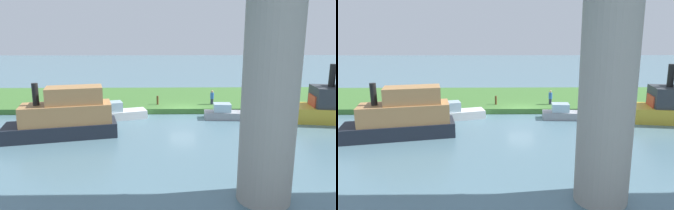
% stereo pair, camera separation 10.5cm
% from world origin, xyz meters
% --- Properties ---
extents(ground_plane, '(160.00, 160.00, 0.00)m').
position_xyz_m(ground_plane, '(0.00, 0.00, 0.00)').
color(ground_plane, slate).
extents(grassy_bank, '(80.00, 12.00, 0.50)m').
position_xyz_m(grassy_bank, '(0.00, -6.00, 0.25)').
color(grassy_bank, '#427533').
rests_on(grassy_bank, ground).
extents(bridge_pylon, '(2.38, 2.38, 10.47)m').
position_xyz_m(bridge_pylon, '(-2.67, 15.80, 5.23)').
color(bridge_pylon, '#9E998E').
rests_on(bridge_pylon, ground).
extents(person_on_bank, '(0.49, 0.49, 1.39)m').
position_xyz_m(person_on_bank, '(-3.01, -1.99, 1.20)').
color(person_on_bank, '#2D334C').
rests_on(person_on_bank, grassy_bank).
extents(mooring_post, '(0.20, 0.20, 0.85)m').
position_xyz_m(mooring_post, '(2.36, -1.97, 0.93)').
color(mooring_post, brown).
rests_on(mooring_post, grassy_bank).
extents(motorboat_white, '(4.20, 1.72, 1.37)m').
position_xyz_m(motorboat_white, '(-3.75, 1.70, 0.49)').
color(motorboat_white, '#99999E').
rests_on(motorboat_white, ground).
extents(motorboat_red, '(4.94, 2.95, 1.55)m').
position_xyz_m(motorboat_red, '(5.82, 1.57, 0.55)').
color(motorboat_red, white).
rests_on(motorboat_red, ground).
extents(houseboat_blue, '(8.21, 4.30, 4.00)m').
position_xyz_m(houseboat_blue, '(8.96, 6.45, 1.48)').
color(houseboat_blue, '#1E232D').
rests_on(houseboat_blue, ground).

